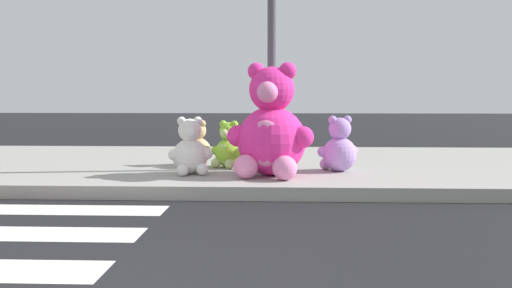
{
  "coord_description": "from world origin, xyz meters",
  "views": [
    {
      "loc": [
        1.09,
        -2.57,
        1.12
      ],
      "look_at": [
        0.83,
        3.6,
        0.55
      ],
      "focal_mm": 37.82,
      "sensor_mm": 36.0,
      "label": 1
    }
  ],
  "objects_px": {
    "plush_pink_large": "(271,131)",
    "plush_lime": "(228,149)",
    "plush_white": "(190,151)",
    "plush_lavender": "(339,149)",
    "sign_pole": "(272,37)",
    "plush_tan": "(196,147)"
  },
  "relations": [
    {
      "from": "plush_pink_large",
      "to": "plush_lime",
      "type": "distance_m",
      "value": 0.98
    },
    {
      "from": "plush_white",
      "to": "plush_lavender",
      "type": "bearing_deg",
      "value": 10.31
    },
    {
      "from": "sign_pole",
      "to": "plush_white",
      "type": "distance_m",
      "value": 1.79
    },
    {
      "from": "sign_pole",
      "to": "plush_lime",
      "type": "relative_size",
      "value": 5.12
    },
    {
      "from": "plush_white",
      "to": "plush_pink_large",
      "type": "bearing_deg",
      "value": -5.93
    },
    {
      "from": "plush_pink_large",
      "to": "plush_tan",
      "type": "xyz_separation_m",
      "value": [
        -1.03,
        0.92,
        -0.29
      ]
    },
    {
      "from": "plush_tan",
      "to": "plush_lime",
      "type": "xyz_separation_m",
      "value": [
        0.45,
        -0.19,
        0.0
      ]
    },
    {
      "from": "plush_lime",
      "to": "plush_lavender",
      "type": "bearing_deg",
      "value": -11.62
    },
    {
      "from": "plush_pink_large",
      "to": "plush_tan",
      "type": "relative_size",
      "value": 2.16
    },
    {
      "from": "plush_pink_large",
      "to": "plush_lavender",
      "type": "height_order",
      "value": "plush_pink_large"
    },
    {
      "from": "plush_white",
      "to": "sign_pole",
      "type": "bearing_deg",
      "value": 26.35
    },
    {
      "from": "sign_pole",
      "to": "plush_lavender",
      "type": "relative_size",
      "value": 4.54
    },
    {
      "from": "plush_lime",
      "to": "plush_tan",
      "type": "bearing_deg",
      "value": 157.19
    },
    {
      "from": "plush_tan",
      "to": "plush_lavender",
      "type": "height_order",
      "value": "plush_lavender"
    },
    {
      "from": "plush_tan",
      "to": "sign_pole",
      "type": "bearing_deg",
      "value": -17.91
    },
    {
      "from": "plush_tan",
      "to": "plush_white",
      "type": "xyz_separation_m",
      "value": [
        0.05,
        -0.82,
        0.03
      ]
    },
    {
      "from": "sign_pole",
      "to": "plush_pink_large",
      "type": "distance_m",
      "value": 1.3
    },
    {
      "from": "sign_pole",
      "to": "plush_lavender",
      "type": "xyz_separation_m",
      "value": [
        0.86,
        -0.15,
        -1.42
      ]
    },
    {
      "from": "plush_lime",
      "to": "plush_white",
      "type": "relative_size",
      "value": 0.89
    },
    {
      "from": "plush_lavender",
      "to": "plush_white",
      "type": "bearing_deg",
      "value": -169.69
    },
    {
      "from": "plush_pink_large",
      "to": "plush_lime",
      "type": "bearing_deg",
      "value": 128.29
    },
    {
      "from": "sign_pole",
      "to": "plush_pink_large",
      "type": "xyz_separation_m",
      "value": [
        0.0,
        -0.59,
        -1.16
      ]
    }
  ]
}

